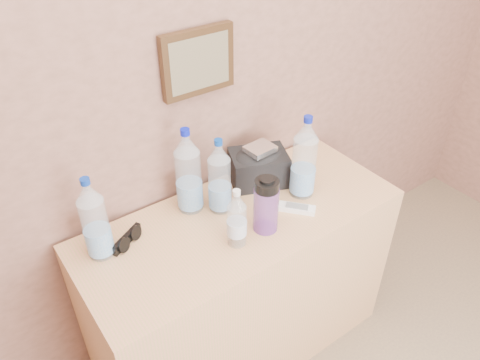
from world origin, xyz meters
The scene contains 12 objects.
picture_frame centered at (-0.02, 1.98, 1.40)m, with size 0.30×0.03×0.25m, color #382311, non-canonical shape.
dresser centered at (-0.02, 1.70, 0.42)m, with size 1.34×0.56×0.84m, color #9C8051.
pet_large_a centered at (-0.55, 1.84, 0.99)m, with size 0.09×0.09×0.34m.
pet_large_b centered at (-0.15, 1.87, 1.00)m, with size 0.10×0.10×0.37m.
pet_large_c centered at (-0.06, 1.80, 0.98)m, with size 0.09×0.09×0.33m.
pet_large_d centered at (0.28, 1.68, 1.00)m, with size 0.10×0.10×0.37m.
pet_small centered at (-0.12, 1.59, 0.94)m, with size 0.07×0.07×0.25m.
nalgene_bottle centered at (0.02, 1.60, 0.95)m, with size 0.10×0.10×0.24m.
sunglasses centered at (-0.46, 1.83, 0.86)m, with size 0.16×0.06×0.04m, color black, non-canonical shape.
ac_remote centered at (0.19, 1.60, 0.85)m, with size 0.15×0.05×0.02m, color silver.
toiletry_bag centered at (0.18, 1.85, 0.92)m, with size 0.24×0.17×0.16m, color black, non-canonical shape.
foil_packet centered at (0.18, 1.84, 1.01)m, with size 0.12×0.10×0.02m, color silver.
Camera 1 is at (-0.86, 0.55, 2.07)m, focal length 35.00 mm.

